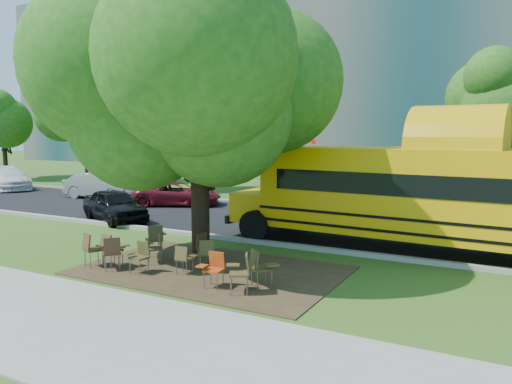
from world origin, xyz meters
The scene contains 32 objects.
ground centered at (0.00, 0.00, 0.00)m, with size 160.00×160.00×0.00m, color #32591B.
sidewalk centered at (0.00, -5.00, 0.02)m, with size 60.00×4.00×0.04m, color gray.
dirt_patch centered at (1.00, -0.50, 0.01)m, with size 7.00×4.50×0.03m, color #382819.
asphalt_road centered at (0.00, 7.00, 0.02)m, with size 80.00×8.00×0.04m, color black.
kerb_near centered at (0.00, 3.00, 0.07)m, with size 80.00×0.25×0.14m, color gray.
kerb_far centered at (0.00, 11.10, 0.07)m, with size 80.00×0.25×0.14m, color gray.
building_main centered at (-8.00, 36.00, 11.00)m, with size 38.00×16.00×22.00m, color #5F5F5B.
building_left centered at (-38.00, 40.00, 10.00)m, with size 26.00×14.00×20.00m, color #5F5F5B.
bg_tree_0 centered at (-12.00, 13.00, 4.57)m, with size 5.20×5.20×7.18m.
bg_tree_1 centered at (-20.00, 15.00, 5.39)m, with size 6.00×6.00×8.40m.
bg_tree_2 centered at (-5.00, 16.00, 4.21)m, with size 4.80×4.80×6.62m.
bg_tree_5 centered at (-28.00, 14.00, 4.80)m, with size 5.40×5.40×7.51m.
main_tree centered at (-0.35, 1.00, 5.05)m, with size 7.20×7.20×8.66m.
school_bus centered at (6.51, 4.22, 1.89)m, with size 13.52×3.76×3.27m.
chair_0 centered at (-1.58, -1.58, 0.60)m, with size 0.71×0.57×0.97m.
chair_1 centered at (-2.08, -1.78, 0.60)m, with size 0.78×0.61×0.97m.
chair_2 centered at (-1.32, -1.77, 0.58)m, with size 0.64×0.81×0.95m.
chair_3 centered at (-0.51, -1.63, 0.54)m, with size 0.59×0.51×0.87m.
chair_4 centered at (0.64, -1.20, 0.49)m, with size 0.52×0.50×0.80m.
chair_5 centered at (1.89, -1.72, 0.54)m, with size 0.58×0.57×0.88m.
chair_6 centered at (2.72, -1.81, 0.60)m, with size 0.78×0.65×0.97m.
chair_7 centered at (2.91, -1.26, 0.59)m, with size 0.82×0.65×0.96m.
chair_8 centered at (-1.35, 0.04, 0.60)m, with size 0.66×0.83×0.97m.
chair_9 centered at (-0.78, -0.64, 0.54)m, with size 0.75×0.59×0.87m.
chair_10 centered at (0.39, 0.10, 0.53)m, with size 0.50×0.61×0.85m.
chair_11 centered at (0.87, -0.48, 0.53)m, with size 0.58×0.73×0.86m.
black_car centered at (-6.74, 3.94, 0.68)m, with size 1.60×3.97×1.35m, color black.
bg_car_silver centered at (-12.36, 8.80, 0.74)m, with size 1.57×4.49×1.48m, color gray.
bg_car_white centered at (-21.10, 9.24, 0.74)m, with size 2.07×5.10×1.48m, color white.
bg_car_red centered at (-7.04, 8.70, 0.61)m, with size 2.02×4.38×1.22m, color #530E18.
pedestrian_a centered at (-14.58, 11.63, 0.93)m, with size 0.68×0.44×1.85m, color #324871.
pedestrian_b centered at (-18.12, 13.39, 0.79)m, with size 0.77×0.60×1.57m, color #866F50.
Camera 1 is at (8.33, -11.60, 3.78)m, focal length 35.00 mm.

